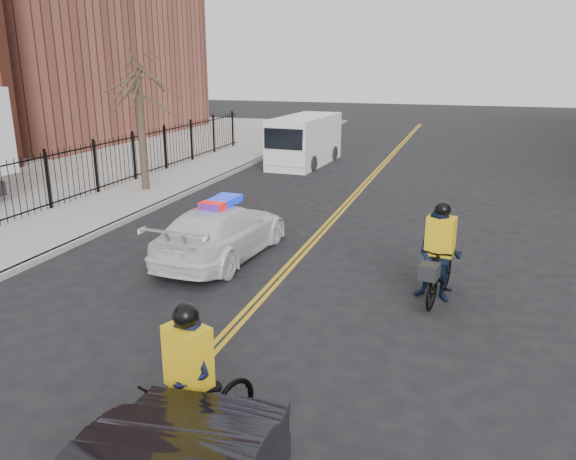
# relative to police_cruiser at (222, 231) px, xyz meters

# --- Properties ---
(ground) EXTENTS (120.00, 120.00, 0.00)m
(ground) POSITION_rel_police_cruiser_xyz_m (1.82, -4.22, -0.69)
(ground) COLOR black
(ground) RESTS_ON ground
(center_line_left) EXTENTS (0.10, 60.00, 0.01)m
(center_line_left) POSITION_rel_police_cruiser_xyz_m (1.74, 3.78, -0.68)
(center_line_left) COLOR #C19216
(center_line_left) RESTS_ON ground
(center_line_right) EXTENTS (0.10, 60.00, 0.01)m
(center_line_right) POSITION_rel_police_cruiser_xyz_m (1.90, 3.78, -0.68)
(center_line_right) COLOR #C19216
(center_line_right) RESTS_ON ground
(sidewalk) EXTENTS (3.00, 60.00, 0.15)m
(sidewalk) POSITION_rel_police_cruiser_xyz_m (-5.68, 3.78, -0.61)
(sidewalk) COLOR #999791
(sidewalk) RESTS_ON ground
(curb) EXTENTS (0.20, 60.00, 0.15)m
(curb) POSITION_rel_police_cruiser_xyz_m (-4.18, 3.78, -0.61)
(curb) COLOR #999791
(curb) RESTS_ON ground
(iron_fence) EXTENTS (0.12, 28.00, 2.00)m
(iron_fence) POSITION_rel_police_cruiser_xyz_m (-7.18, 3.78, 0.31)
(iron_fence) COLOR black
(iron_fence) RESTS_ON ground
(warehouse_far) EXTENTS (14.00, 18.00, 14.00)m
(warehouse_far) POSITION_rel_police_cruiser_xyz_m (-21.18, 19.78, 6.31)
(warehouse_far) COLOR brown
(warehouse_far) RESTS_ON ground
(street_tree) EXTENTS (3.20, 3.20, 4.80)m
(street_tree) POSITION_rel_police_cruiser_xyz_m (-5.78, 5.78, 2.85)
(street_tree) COLOR #3A2E22
(street_tree) RESTS_ON sidewalk
(police_cruiser) EXTENTS (2.19, 4.80, 1.52)m
(police_cruiser) POSITION_rel_police_cruiser_xyz_m (0.00, 0.00, 0.00)
(police_cruiser) COLOR white
(police_cruiser) RESTS_ON ground
(cargo_van) EXTENTS (2.39, 5.57, 2.28)m
(cargo_van) POSITION_rel_police_cruiser_xyz_m (-1.84, 13.46, 0.43)
(cargo_van) COLOR white
(cargo_van) RESTS_ON ground
(cyclist_near) EXTENTS (1.43, 2.20, 2.04)m
(cyclist_near) POSITION_rel_police_cruiser_xyz_m (2.70, -6.91, 0.02)
(cyclist_near) COLOR black
(cyclist_near) RESTS_ON ground
(cyclist_far) EXTENTS (1.04, 2.14, 2.09)m
(cyclist_far) POSITION_rel_police_cruiser_xyz_m (5.32, -1.05, 0.14)
(cyclist_far) COLOR black
(cyclist_far) RESTS_ON ground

